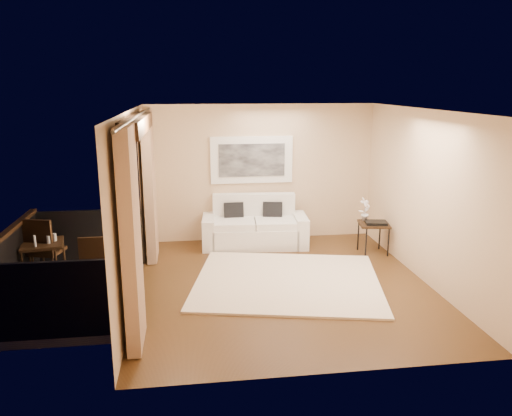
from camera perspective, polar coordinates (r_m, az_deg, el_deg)
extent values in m
plane|color=#543618|center=(7.94, 3.20, -8.76)|extent=(5.00, 5.00, 0.00)
plane|color=white|center=(7.34, 3.48, 11.09)|extent=(5.00, 5.00, 0.00)
plane|color=#D5B58E|center=(9.94, 0.57, 4.03)|extent=(4.50, 0.00, 4.50)
plane|color=#D5B58E|center=(5.19, 8.64, -5.49)|extent=(4.50, 0.00, 4.50)
plane|color=#D5B58E|center=(8.25, 18.86, 1.21)|extent=(0.00, 5.00, 5.00)
plane|color=#D5B58E|center=(9.24, -12.79, 2.91)|extent=(0.00, 2.70, 2.70)
plane|color=#D5B58E|center=(5.67, -15.83, -4.20)|extent=(0.00, 2.70, 2.70)
plane|color=#D5B58E|center=(7.25, -14.50, 9.46)|extent=(0.00, 2.40, 2.40)
cube|color=black|center=(7.24, -13.54, 9.27)|extent=(0.28, 2.40, 0.22)
cube|color=#605B56|center=(8.02, -19.84, -9.83)|extent=(1.80, 2.60, 0.12)
cube|color=black|center=(8.06, -26.19, -6.09)|extent=(0.06, 2.60, 1.00)
cube|color=black|center=(9.00, -18.52, -3.33)|extent=(1.80, 0.06, 1.00)
cube|color=black|center=(6.68, -22.44, -9.75)|extent=(1.80, 0.06, 1.00)
cube|color=black|center=(7.91, -26.59, -2.54)|extent=(0.10, 2.60, 0.06)
cube|color=tan|center=(8.94, -12.04, 2.39)|extent=(0.16, 0.75, 2.62)
cube|color=tan|center=(5.94, -14.09, -3.55)|extent=(0.16, 0.75, 2.62)
cylinder|color=#4C473F|center=(7.23, -13.43, 10.15)|extent=(0.04, 4.80, 0.04)
cube|color=white|center=(9.84, -0.49, 5.52)|extent=(1.62, 0.05, 0.92)
cube|color=black|center=(9.81, -0.47, 5.49)|extent=(1.30, 0.02, 0.64)
cube|color=#FFEACD|center=(8.04, 3.59, -8.32)|extent=(3.35, 3.07, 0.04)
cube|color=white|center=(9.72, -0.14, -3.17)|extent=(1.69, 0.98, 0.40)
cube|color=white|center=(9.94, -0.25, -0.55)|extent=(1.64, 0.33, 0.78)
cube|color=white|center=(9.68, -5.40, -2.71)|extent=(0.29, 0.88, 0.59)
cube|color=white|center=(9.78, 5.07, -2.53)|extent=(0.29, 0.88, 0.59)
cube|color=white|center=(9.60, -2.47, -1.74)|extent=(0.82, 0.82, 0.13)
cube|color=white|center=(9.65, 2.19, -1.66)|extent=(0.82, 0.82, 0.13)
cube|color=black|center=(9.77, -2.56, -0.47)|extent=(0.38, 0.18, 0.39)
cube|color=black|center=(9.81, 1.91, -0.41)|extent=(0.41, 0.25, 0.39)
cube|color=black|center=(9.45, 13.33, -1.80)|extent=(0.61, 0.61, 0.04)
cylinder|color=black|center=(9.27, 12.46, -3.93)|extent=(0.03, 0.03, 0.54)
cylinder|color=black|center=(9.42, 14.89, -3.78)|extent=(0.03, 0.03, 0.54)
cylinder|color=black|center=(9.65, 11.60, -3.17)|extent=(0.03, 0.03, 0.54)
cylinder|color=black|center=(9.79, 13.95, -3.04)|extent=(0.03, 0.03, 0.54)
cube|color=black|center=(9.38, 13.56, -1.64)|extent=(0.42, 0.34, 0.05)
imported|color=white|center=(9.50, 12.34, -0.15)|extent=(0.28, 0.26, 0.44)
cube|color=black|center=(8.35, -23.24, -3.80)|extent=(0.70, 0.70, 0.05)
cylinder|color=black|center=(8.31, -25.05, -6.65)|extent=(0.04, 0.04, 0.65)
cylinder|color=black|center=(8.18, -21.79, -6.65)|extent=(0.04, 0.04, 0.65)
cylinder|color=black|center=(8.75, -24.15, -5.56)|extent=(0.04, 0.04, 0.65)
cylinder|color=black|center=(8.62, -21.04, -5.53)|extent=(0.04, 0.04, 0.65)
cube|color=black|center=(8.61, -22.79, -4.56)|extent=(0.56, 0.56, 0.05)
cube|color=black|center=(8.36, -23.65, -3.22)|extent=(0.46, 0.17, 0.60)
cylinder|color=black|center=(8.76, -20.98, -5.86)|extent=(0.03, 0.03, 0.47)
cylinder|color=black|center=(8.93, -23.09, -5.68)|extent=(0.03, 0.03, 0.47)
cylinder|color=black|center=(8.45, -22.13, -6.68)|extent=(0.03, 0.03, 0.47)
cylinder|color=black|center=(8.63, -24.30, -6.47)|extent=(0.03, 0.03, 0.47)
cube|color=black|center=(7.69, -18.31, -6.98)|extent=(0.39, 0.39, 0.05)
cube|color=black|center=(7.77, -18.20, -4.96)|extent=(0.38, 0.05, 0.50)
cylinder|color=black|center=(7.66, -19.56, -8.89)|extent=(0.03, 0.03, 0.39)
cylinder|color=black|center=(7.59, -17.25, -8.90)|extent=(0.03, 0.03, 0.39)
cylinder|color=black|center=(7.94, -19.09, -8.04)|extent=(0.03, 0.03, 0.39)
cylinder|color=black|center=(7.88, -16.87, -8.03)|extent=(0.03, 0.03, 0.39)
cylinder|color=silver|center=(8.47, -24.26, -2.78)|extent=(0.18, 0.18, 0.20)
cylinder|color=red|center=(8.42, -22.65, -3.18)|extent=(0.06, 0.06, 0.07)
cylinder|color=white|center=(8.14, -23.96, -3.48)|extent=(0.04, 0.04, 0.18)
cylinder|color=silver|center=(8.26, -22.62, -3.33)|extent=(0.06, 0.06, 0.12)
cylinder|color=silver|center=(8.34, -22.03, -3.11)|extent=(0.06, 0.06, 0.12)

